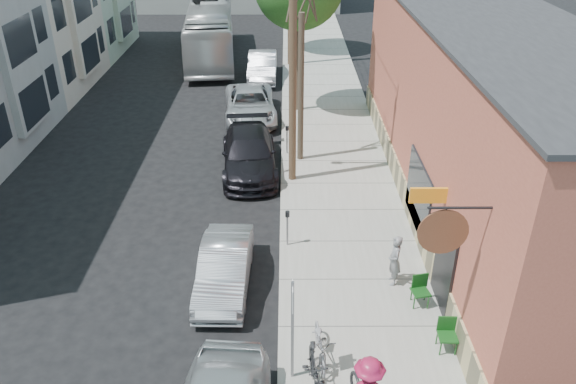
{
  "coord_description": "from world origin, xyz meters",
  "views": [
    {
      "loc": [
        2.22,
        -13.19,
        10.45
      ],
      "look_at": [
        2.27,
        2.87,
        1.5
      ],
      "focal_mm": 35.0,
      "sensor_mm": 36.0,
      "label": 1
    }
  ],
  "objects_px": {
    "parking_meter_near": "(287,223)",
    "car_3": "(250,104)",
    "parked_bike_a": "(314,371)",
    "parking_meter_far": "(287,135)",
    "tree_bare": "(301,90)",
    "car_1": "(224,268)",
    "patio_chair_a": "(421,292)",
    "patron_grey": "(395,260)",
    "car_4": "(262,66)",
    "patio_chair_b": "(448,336)",
    "car_2": "(249,153)",
    "utility_pole_near": "(291,45)",
    "bus": "(210,32)",
    "sign_post": "(292,322)",
    "parked_bike_b": "(321,343)"
  },
  "relations": [
    {
      "from": "parking_meter_near",
      "to": "car_3",
      "type": "bearing_deg",
      "value": 99.12
    },
    {
      "from": "car_3",
      "to": "parked_bike_a",
      "type": "bearing_deg",
      "value": -87.46
    },
    {
      "from": "parking_meter_far",
      "to": "parked_bike_a",
      "type": "relative_size",
      "value": 0.68
    },
    {
      "from": "tree_bare",
      "to": "car_1",
      "type": "distance_m",
      "value": 9.03
    },
    {
      "from": "patio_chair_a",
      "to": "car_1",
      "type": "height_order",
      "value": "car_1"
    },
    {
      "from": "patron_grey",
      "to": "car_4",
      "type": "xyz_separation_m",
      "value": [
        -4.51,
        19.68,
        -0.17
      ]
    },
    {
      "from": "patio_chair_b",
      "to": "car_1",
      "type": "height_order",
      "value": "car_1"
    },
    {
      "from": "tree_bare",
      "to": "patio_chair_a",
      "type": "distance_m",
      "value": 10.18
    },
    {
      "from": "patron_grey",
      "to": "car_2",
      "type": "height_order",
      "value": "patron_grey"
    },
    {
      "from": "utility_pole_near",
      "to": "patio_chair_a",
      "type": "relative_size",
      "value": 11.36
    },
    {
      "from": "parking_meter_far",
      "to": "patron_grey",
      "type": "relative_size",
      "value": 0.79
    },
    {
      "from": "patio_chair_b",
      "to": "car_1",
      "type": "xyz_separation_m",
      "value": [
        -5.77,
        2.71,
        0.07
      ]
    },
    {
      "from": "patron_grey",
      "to": "car_3",
      "type": "xyz_separation_m",
      "value": [
        -4.89,
        13.34,
        -0.21
      ]
    },
    {
      "from": "parked_bike_a",
      "to": "bus",
      "type": "height_order",
      "value": "bus"
    },
    {
      "from": "patio_chair_b",
      "to": "patio_chair_a",
      "type": "bearing_deg",
      "value": 102.23
    },
    {
      "from": "car_3",
      "to": "sign_post",
      "type": "bearing_deg",
      "value": -88.92
    },
    {
      "from": "patio_chair_a",
      "to": "parked_bike_b",
      "type": "distance_m",
      "value": 3.46
    },
    {
      "from": "sign_post",
      "to": "parked_bike_a",
      "type": "xyz_separation_m",
      "value": [
        0.49,
        -0.38,
        -1.13
      ]
    },
    {
      "from": "parking_meter_near",
      "to": "parking_meter_far",
      "type": "bearing_deg",
      "value": 90.0
    },
    {
      "from": "car_1",
      "to": "bus",
      "type": "xyz_separation_m",
      "value": [
        -3.21,
        24.24,
        1.05
      ]
    },
    {
      "from": "sign_post",
      "to": "car_1",
      "type": "distance_m",
      "value": 4.21
    },
    {
      "from": "car_4",
      "to": "parked_bike_b",
      "type": "bearing_deg",
      "value": -84.63
    },
    {
      "from": "car_1",
      "to": "car_2",
      "type": "bearing_deg",
      "value": 89.01
    },
    {
      "from": "sign_post",
      "to": "utility_pole_near",
      "type": "bearing_deg",
      "value": 89.77
    },
    {
      "from": "patio_chair_a",
      "to": "car_1",
      "type": "distance_m",
      "value": 5.56
    },
    {
      "from": "car_1",
      "to": "bus",
      "type": "distance_m",
      "value": 24.48
    },
    {
      "from": "sign_post",
      "to": "parked_bike_b",
      "type": "relative_size",
      "value": 1.65
    },
    {
      "from": "tree_bare",
      "to": "car_4",
      "type": "relative_size",
      "value": 1.28
    },
    {
      "from": "tree_bare",
      "to": "car_1",
      "type": "relative_size",
      "value": 1.51
    },
    {
      "from": "patio_chair_b",
      "to": "sign_post",
      "type": "bearing_deg",
      "value": -165.58
    },
    {
      "from": "sign_post",
      "to": "car_2",
      "type": "distance_m",
      "value": 11.26
    },
    {
      "from": "patron_grey",
      "to": "bus",
      "type": "height_order",
      "value": "bus"
    },
    {
      "from": "car_2",
      "to": "bus",
      "type": "height_order",
      "value": "bus"
    },
    {
      "from": "parking_meter_far",
      "to": "parked_bike_b",
      "type": "xyz_separation_m",
      "value": [
        0.79,
        -11.84,
        -0.39
      ]
    },
    {
      "from": "patio_chair_b",
      "to": "parked_bike_b",
      "type": "bearing_deg",
      "value": -173.44
    },
    {
      "from": "utility_pole_near",
      "to": "parked_bike_b",
      "type": "height_order",
      "value": "utility_pole_near"
    },
    {
      "from": "parking_meter_near",
      "to": "utility_pole_near",
      "type": "xyz_separation_m",
      "value": [
        0.14,
        4.59,
        4.43
      ]
    },
    {
      "from": "tree_bare",
      "to": "car_1",
      "type": "bearing_deg",
      "value": -105.86
    },
    {
      "from": "utility_pole_near",
      "to": "parked_bike_b",
      "type": "xyz_separation_m",
      "value": [
        0.65,
        -9.48,
        -4.81
      ]
    },
    {
      "from": "parking_meter_near",
      "to": "patio_chair_b",
      "type": "bearing_deg",
      "value": -49.64
    },
    {
      "from": "car_4",
      "to": "car_2",
      "type": "bearing_deg",
      "value": -90.73
    },
    {
      "from": "parking_meter_near",
      "to": "parked_bike_a",
      "type": "relative_size",
      "value": 0.68
    },
    {
      "from": "car_3",
      "to": "car_4",
      "type": "bearing_deg",
      "value": 81.17
    },
    {
      "from": "utility_pole_near",
      "to": "parking_meter_near",
      "type": "bearing_deg",
      "value": -91.75
    },
    {
      "from": "sign_post",
      "to": "parked_bike_b",
      "type": "xyz_separation_m",
      "value": [
        0.69,
        0.6,
        -1.24
      ]
    },
    {
      "from": "parking_meter_far",
      "to": "patio_chair_a",
      "type": "height_order",
      "value": "parking_meter_far"
    },
    {
      "from": "patio_chair_a",
      "to": "car_3",
      "type": "xyz_separation_m",
      "value": [
        -5.47,
        14.31,
        0.14
      ]
    },
    {
      "from": "parking_meter_far",
      "to": "patio_chair_b",
      "type": "xyz_separation_m",
      "value": [
        3.95,
        -11.59,
        -0.39
      ]
    },
    {
      "from": "car_3",
      "to": "bus",
      "type": "bearing_deg",
      "value": 100.91
    },
    {
      "from": "utility_pole_near",
      "to": "parked_bike_b",
      "type": "distance_m",
      "value": 10.65
    }
  ]
}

